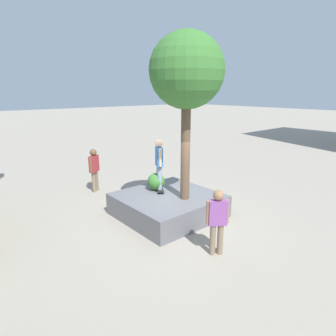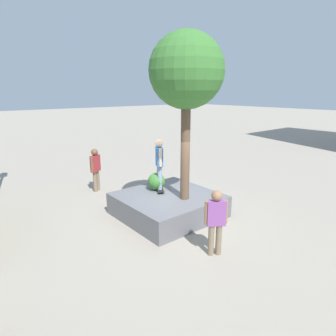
{
  "view_description": "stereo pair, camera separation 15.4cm",
  "coord_description": "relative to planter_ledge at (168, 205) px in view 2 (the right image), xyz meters",
  "views": [
    {
      "loc": [
        -6.55,
        5.75,
        3.96
      ],
      "look_at": [
        0.15,
        0.05,
        1.6
      ],
      "focal_mm": 30.91,
      "sensor_mm": 36.0,
      "label": 1
    },
    {
      "loc": [
        -6.65,
        5.63,
        3.96
      ],
      "look_at": [
        0.15,
        0.05,
        1.6
      ],
      "focal_mm": 30.91,
      "sensor_mm": 36.0,
      "label": 2
    }
  ],
  "objects": [
    {
      "name": "skateboarder",
      "position": [
        0.51,
        -0.04,
        1.39
      ],
      "size": [
        0.51,
        0.38,
        1.67
      ],
      "color": "#8C9EB7",
      "rests_on": "skateboard"
    },
    {
      "name": "plaza_tree",
      "position": [
        -0.57,
        -0.2,
        4.1
      ],
      "size": [
        2.14,
        2.14,
        4.87
      ],
      "color": "brown",
      "rests_on": "planter_ledge"
    },
    {
      "name": "passerby_with_bag",
      "position": [
        3.68,
        0.73,
        0.66
      ],
      "size": [
        0.42,
        0.52,
        1.75
      ],
      "color": "#847056",
      "rests_on": "ground"
    },
    {
      "name": "bystander_watching",
      "position": [
        -2.57,
        0.61,
        0.63
      ],
      "size": [
        0.41,
        0.5,
        1.69
      ],
      "color": "#847056",
      "rests_on": "ground"
    },
    {
      "name": "boxwood_shrub",
      "position": [
        0.64,
        -0.02,
        0.64
      ],
      "size": [
        0.59,
        0.59,
        0.59
      ],
      "primitive_type": "sphere",
      "color": "#3D7A33",
      "rests_on": "planter_ledge"
    },
    {
      "name": "skateboard",
      "position": [
        0.51,
        -0.04,
        0.41
      ],
      "size": [
        0.8,
        0.58,
        0.07
      ],
      "color": "black",
      "rests_on": "planter_ledge"
    },
    {
      "name": "ground_plane",
      "position": [
        -0.15,
        -0.05,
        -0.35
      ],
      "size": [
        120.0,
        120.0,
        0.0
      ],
      "primitive_type": "plane",
      "color": "#9E9384"
    },
    {
      "name": "planter_ledge",
      "position": [
        0.0,
        0.0,
        0.0
      ],
      "size": [
        2.84,
        2.94,
        0.7
      ],
      "primitive_type": "cube",
      "color": "slate",
      "rests_on": "ground"
    }
  ]
}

